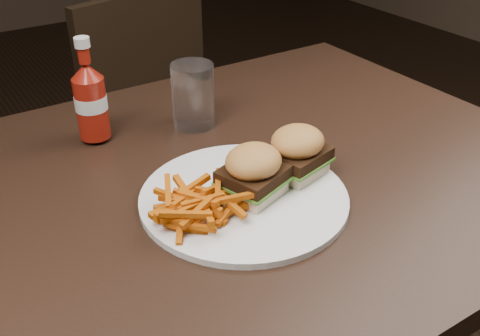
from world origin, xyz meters
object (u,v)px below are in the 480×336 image
ketchup_bottle (92,108)px  tumbler (193,96)px  dining_table (194,196)px  chair_far (113,130)px  plate (244,198)px

ketchup_bottle → tumbler: (0.17, -0.04, -0.01)m
dining_table → tumbler: 0.22m
chair_far → tumbler: (-0.07, -0.66, 0.38)m
plate → tumbler: bearing=76.8°
plate → ketchup_bottle: size_ratio=2.85×
plate → tumbler: (0.06, 0.25, 0.05)m
ketchup_bottle → dining_table: bearing=-72.4°
dining_table → plate: 0.09m
dining_table → ketchup_bottle: bearing=107.6°
dining_table → ketchup_bottle: (-0.07, 0.22, 0.08)m
dining_table → chair_far: bearing=78.4°
chair_far → dining_table: bearing=63.8°
dining_table → plate: (0.04, -0.08, 0.03)m
dining_table → plate: plate is taller
chair_far → ketchup_bottle: 0.77m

